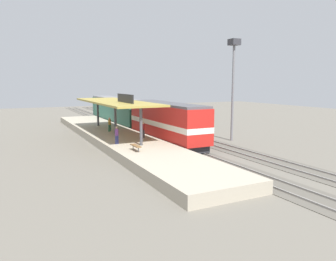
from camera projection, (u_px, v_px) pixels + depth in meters
ground_plane at (166, 137)px, 40.79m from camera, size 120.00×120.00×0.00m
track_near at (152, 138)px, 39.91m from camera, size 3.20×110.00×0.16m
track_far at (184, 135)px, 41.94m from camera, size 3.20×110.00×0.16m
platform at (116, 137)px, 37.81m from camera, size 6.00×44.00×0.90m
station_canopy at (115, 102)px, 37.13m from camera, size 5.20×18.00×4.70m
platform_bench at (136, 146)px, 28.04m from camera, size 0.44×1.70×0.50m
locomotive at (166, 122)px, 35.98m from camera, size 2.93×14.43×4.44m
passenger_carriage_single at (117, 111)px, 51.93m from camera, size 2.90×20.00×4.24m
light_mast at (234, 69)px, 37.07m from camera, size 1.10×1.10×11.70m
person_waiting at (117, 134)px, 31.13m from camera, size 0.34×0.34×1.71m
person_walking at (110, 124)px, 39.22m from camera, size 0.34×0.34×1.71m
person_boarding at (143, 129)px, 34.73m from camera, size 0.34×0.34×1.71m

